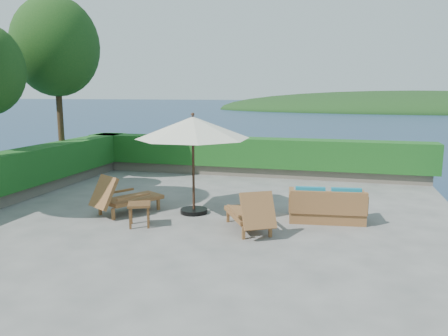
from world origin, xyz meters
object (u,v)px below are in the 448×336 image
(side_table, at_px, (139,207))
(wicker_loveseat, at_px, (327,207))
(patio_umbrella, at_px, (193,129))
(lounge_right, at_px, (250,213))
(lounge_left, at_px, (124,197))

(side_table, xyz_separation_m, wicker_loveseat, (4.03, 1.48, -0.10))
(patio_umbrella, relative_size, side_table, 5.55)
(wicker_loveseat, bearing_deg, patio_umbrella, 176.12)
(side_table, bearing_deg, lounge_right, 6.44)
(patio_umbrella, bearing_deg, lounge_right, -32.58)
(patio_umbrella, distance_m, lounge_right, 2.58)
(lounge_left, distance_m, wicker_loveseat, 4.89)
(lounge_left, distance_m, side_table, 1.17)
(patio_umbrella, distance_m, side_table, 2.28)
(side_table, bearing_deg, lounge_left, 134.13)
(lounge_right, xyz_separation_m, wicker_loveseat, (1.56, 1.20, -0.07))
(lounge_right, bearing_deg, wicker_loveseat, 8.34)
(lounge_left, bearing_deg, wicker_loveseat, 37.90)
(lounge_right, xyz_separation_m, side_table, (-2.47, -0.28, 0.03))
(wicker_loveseat, bearing_deg, lounge_right, -149.19)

